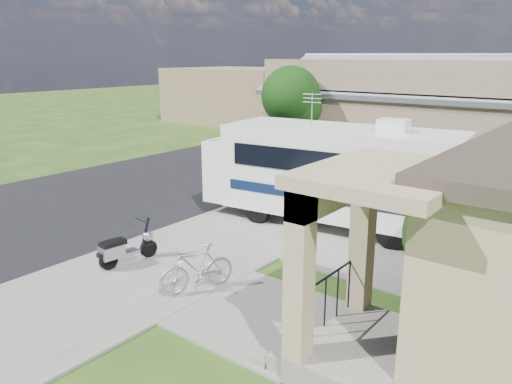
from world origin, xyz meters
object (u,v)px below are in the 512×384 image
Objects in this scene: bicycle at (197,271)px; pickup_truck at (293,141)px; scooter at (124,248)px; van at (353,124)px; garden_hose at (333,323)px; motorhome at (331,171)px; shrub at (463,232)px.

pickup_truck is at bearing 138.51° from bicycle.
van is at bearing 110.80° from scooter.
bicycle reaches higher than garden_hose.
pickup_truck is 13.25× the size of garden_hose.
motorhome is 17.72× the size of garden_hose.
shrub is (4.54, -2.60, -0.15)m from motorhome.
bicycle is at bearing -77.53° from van.
scooter is at bearing -155.13° from shrub.
shrub is 6.73× the size of garden_hose.
pickup_truck reaches higher than scooter.
motorhome is 5.82m from bicycle.
shrub is 21.87m from van.
bicycle is at bearing -145.44° from shrub.
garden_hose is (-1.46, -2.59, -1.42)m from shrub.
shrub is at bearing 32.56° from scooter.
bicycle is (0.03, -5.71, -1.16)m from motorhome.
motorhome is 4.60× the size of bicycle.
shrub is 0.54× the size of van.
shrub is at bearing -63.56° from van.
bicycle is 0.29× the size of pickup_truck.
van is 23.39m from garden_hose.
scooter is 14.30m from pickup_truck.
shrub reaches higher than garden_hose.
bicycle is 0.31× the size of van.
van is 12.53× the size of garden_hose.
van is (-7.38, 21.45, 0.29)m from bicycle.
pickup_truck is (-11.15, 10.46, -0.71)m from shrub.
bicycle is 22.68m from van.
van is at bearing 131.40° from bicycle.
garden_hose is (3.05, 0.52, -0.41)m from bicycle.
pickup_truck is (-6.61, 7.85, -0.86)m from motorhome.
motorhome is 4.95× the size of scooter.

